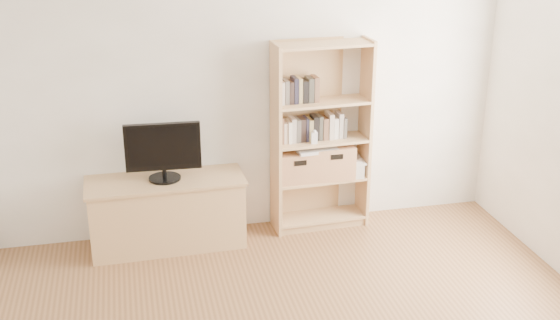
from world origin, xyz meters
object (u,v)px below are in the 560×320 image
object	(u,v)px
baby_monitor	(314,138)
television	(163,152)
bookshelf	(321,137)
basket_right	(332,160)
laptop	(315,148)
tv_stand	(167,214)
basket_left	(296,166)

from	to	relation	value
baby_monitor	television	bearing A→B (deg)	-174.10
bookshelf	basket_right	world-z (taller)	bookshelf
bookshelf	baby_monitor	world-z (taller)	bookshelf
television	laptop	xyz separation A→B (m)	(1.31, 0.07, -0.10)
basket_right	laptop	size ratio (longest dim) A/B	1.01
tv_stand	bookshelf	world-z (taller)	bookshelf
bookshelf	television	bearing A→B (deg)	-179.31
television	basket_left	world-z (taller)	television
television	basket_left	distance (m)	1.17
basket_left	laptop	xyz separation A→B (m)	(0.17, -0.01, 0.15)
baby_monitor	laptop	size ratio (longest dim) A/B	0.28
television	baby_monitor	bearing A→B (deg)	2.36
tv_stand	laptop	bearing A→B (deg)	1.49
basket_left	tv_stand	bearing A→B (deg)	-177.52
baby_monitor	basket_right	xyz separation A→B (m)	(0.19, 0.10, -0.26)
baby_monitor	basket_right	bearing A→B (deg)	33.70
tv_stand	laptop	world-z (taller)	laptop
baby_monitor	basket_left	size ratio (longest dim) A/B	0.31
laptop	baby_monitor	bearing A→B (deg)	-118.47
laptop	bookshelf	bearing A→B (deg)	16.15
basket_left	laptop	bearing A→B (deg)	-3.27
tv_stand	laptop	distance (m)	1.39
bookshelf	baby_monitor	distance (m)	0.14
basket_left	baby_monitor	bearing A→B (deg)	-32.27
basket_right	basket_left	bearing A→B (deg)	-177.23
basket_right	laptop	xyz separation A→B (m)	(-0.16, -0.02, 0.13)
television	basket_left	xyz separation A→B (m)	(1.15, 0.07, -0.25)
tv_stand	basket_left	size ratio (longest dim) A/B	3.91
television	tv_stand	bearing A→B (deg)	0.00
baby_monitor	tv_stand	bearing A→B (deg)	-174.10
tv_stand	basket_left	bearing A→B (deg)	2.23
television	basket_left	size ratio (longest dim) A/B	1.90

